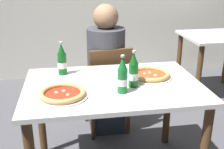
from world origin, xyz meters
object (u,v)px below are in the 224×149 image
chair_behind_table (108,85)px  beer_bottle_right (133,72)px  pizza_marinara_far (150,75)px  beer_bottle_center (122,77)px  diner_seated (106,73)px  dining_table_background (216,48)px  beer_bottle_left (62,61)px  napkin_with_cutlery (114,71)px  pizza_margherita_near (63,94)px  dining_table_main (113,99)px

chair_behind_table → beer_bottle_right: beer_bottle_right is taller
pizza_marinara_far → beer_bottle_center: 0.34m
chair_behind_table → diner_seated: size_ratio=0.70×
chair_behind_table → dining_table_background: size_ratio=1.06×
pizza_marinara_far → beer_bottle_left: bearing=164.6°
pizza_marinara_far → napkin_with_cutlery: size_ratio=1.60×
pizza_margherita_near → napkin_with_cutlery: pizza_margherita_near is taller
diner_seated → chair_behind_table: bearing=-80.4°
dining_table_background → beer_bottle_center: 2.05m
beer_bottle_left → pizza_margherita_near: bearing=-90.0°
beer_bottle_right → diner_seated: bearing=96.2°
dining_table_main → dining_table_background: bearing=40.8°
dining_table_background → beer_bottle_right: 1.92m
chair_behind_table → beer_bottle_left: (-0.39, -0.36, 0.37)m
pizza_marinara_far → chair_behind_table: bearing=113.3°
beer_bottle_center → beer_bottle_right: 0.12m
dining_table_background → beer_bottle_left: bearing=-150.5°
dining_table_background → beer_bottle_right: (-1.36, -1.34, 0.26)m
chair_behind_table → beer_bottle_left: beer_bottle_left is taller
pizza_margherita_near → diner_seated: bearing=64.7°
beer_bottle_right → chair_behind_table: bearing=96.0°
chair_behind_table → dining_table_background: chair_behind_table is taller
beer_bottle_left → beer_bottle_right: 0.56m
napkin_with_cutlery → beer_bottle_center: bearing=-92.4°
dining_table_main → beer_bottle_center: beer_bottle_center is taller
beer_bottle_center → beer_bottle_right: (0.09, 0.09, 0.00)m
dining_table_main → pizza_margherita_near: size_ratio=3.90×
pizza_marinara_far → beer_bottle_center: bearing=-138.5°
beer_bottle_center → chair_behind_table: bearing=88.5°
pizza_margherita_near → pizza_marinara_far: same height
diner_seated → beer_bottle_right: (0.08, -0.72, 0.27)m
beer_bottle_left → beer_bottle_center: same height
chair_behind_table → napkin_with_cutlery: bearing=82.5°
dining_table_background → napkin_with_cutlery: 1.77m
beer_bottle_center → napkin_with_cutlery: (0.02, 0.40, -0.10)m
beer_bottle_center → dining_table_background: bearing=44.5°
pizza_marinara_far → beer_bottle_left: (-0.62, 0.17, 0.08)m
chair_behind_table → beer_bottle_right: size_ratio=3.44×
pizza_margherita_near → pizza_marinara_far: (0.62, 0.23, 0.00)m
dining_table_background → pizza_marinara_far: (-1.20, -1.20, 0.18)m
dining_table_background → pizza_margherita_near: 2.32m
dining_table_main → pizza_marinara_far: size_ratio=3.96×
chair_behind_table → dining_table_background: 1.58m
chair_behind_table → beer_bottle_left: 0.65m
dining_table_background → pizza_margherita_near: size_ratio=2.60×
dining_table_main → beer_bottle_left: (-0.34, 0.25, 0.22)m
diner_seated → beer_bottle_center: size_ratio=4.89×
chair_behind_table → beer_bottle_center: 0.84m
pizza_marinara_far → beer_bottle_left: beer_bottle_left is taller
dining_table_main → dining_table_background: same height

